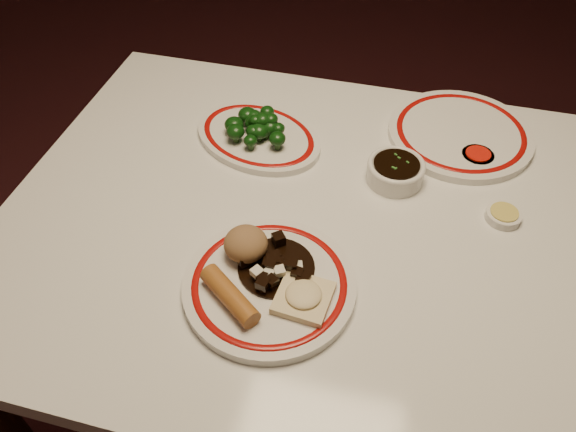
{
  "coord_description": "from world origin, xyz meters",
  "views": [
    {
      "loc": [
        0.1,
        -0.69,
        1.49
      ],
      "look_at": [
        -0.06,
        -0.05,
        0.8
      ],
      "focal_mm": 35.0,
      "sensor_mm": 36.0,
      "label": 1
    }
  ],
  "objects_px": {
    "main_plate": "(269,285)",
    "rice_mound": "(246,244)",
    "broccoli_pile": "(257,125)",
    "soy_bowl": "(395,172)",
    "dining_table": "(327,253)",
    "stirfry_heap": "(276,267)",
    "fried_wonton": "(304,296)",
    "spring_roll": "(230,295)",
    "broccoli_plate": "(258,136)"
  },
  "relations": [
    {
      "from": "main_plate",
      "to": "stirfry_heap",
      "type": "bearing_deg",
      "value": 82.18
    },
    {
      "from": "rice_mound",
      "to": "stirfry_heap",
      "type": "height_order",
      "value": "rice_mound"
    },
    {
      "from": "spring_roll",
      "to": "soy_bowl",
      "type": "height_order",
      "value": "spring_roll"
    },
    {
      "from": "broccoli_plate",
      "to": "broccoli_pile",
      "type": "bearing_deg",
      "value": -156.28
    },
    {
      "from": "main_plate",
      "to": "fried_wonton",
      "type": "relative_size",
      "value": 3.31
    },
    {
      "from": "broccoli_pile",
      "to": "rice_mound",
      "type": "bearing_deg",
      "value": -76.47
    },
    {
      "from": "main_plate",
      "to": "broccoli_pile",
      "type": "bearing_deg",
      "value": 109.55
    },
    {
      "from": "broccoli_plate",
      "to": "broccoli_pile",
      "type": "distance_m",
      "value": 0.03
    },
    {
      "from": "spring_roll",
      "to": "broccoli_plate",
      "type": "xyz_separation_m",
      "value": [
        -0.08,
        0.41,
        -0.02
      ]
    },
    {
      "from": "broccoli_pile",
      "to": "soy_bowl",
      "type": "height_order",
      "value": "broccoli_pile"
    },
    {
      "from": "fried_wonton",
      "to": "broccoli_pile",
      "type": "bearing_deg",
      "value": 116.39
    },
    {
      "from": "rice_mound",
      "to": "stirfry_heap",
      "type": "relative_size",
      "value": 0.56
    },
    {
      "from": "broccoli_pile",
      "to": "broccoli_plate",
      "type": "bearing_deg",
      "value": 23.72
    },
    {
      "from": "spring_roll",
      "to": "soy_bowl",
      "type": "distance_m",
      "value": 0.42
    },
    {
      "from": "spring_roll",
      "to": "fried_wonton",
      "type": "height_order",
      "value": "spring_roll"
    },
    {
      "from": "soy_bowl",
      "to": "rice_mound",
      "type": "bearing_deg",
      "value": -129.27
    },
    {
      "from": "main_plate",
      "to": "fried_wonton",
      "type": "height_order",
      "value": "fried_wonton"
    },
    {
      "from": "main_plate",
      "to": "rice_mound",
      "type": "xyz_separation_m",
      "value": [
        -0.05,
        0.05,
        0.03
      ]
    },
    {
      "from": "fried_wonton",
      "to": "soy_bowl",
      "type": "bearing_deg",
      "value": 72.82
    },
    {
      "from": "dining_table",
      "to": "broccoli_plate",
      "type": "bearing_deg",
      "value": 135.03
    },
    {
      "from": "fried_wonton",
      "to": "broccoli_plate",
      "type": "xyz_separation_m",
      "value": [
        -0.19,
        0.38,
        -0.02
      ]
    },
    {
      "from": "rice_mound",
      "to": "broccoli_pile",
      "type": "height_order",
      "value": "rice_mound"
    },
    {
      "from": "rice_mound",
      "to": "soy_bowl",
      "type": "height_order",
      "value": "rice_mound"
    },
    {
      "from": "main_plate",
      "to": "soy_bowl",
      "type": "distance_m",
      "value": 0.35
    },
    {
      "from": "broccoli_pile",
      "to": "fried_wonton",
      "type": "bearing_deg",
      "value": -63.61
    },
    {
      "from": "spring_roll",
      "to": "fried_wonton",
      "type": "relative_size",
      "value": 1.31
    },
    {
      "from": "rice_mound",
      "to": "fried_wonton",
      "type": "bearing_deg",
      "value": -30.47
    },
    {
      "from": "broccoli_plate",
      "to": "soy_bowl",
      "type": "height_order",
      "value": "soy_bowl"
    },
    {
      "from": "spring_roll",
      "to": "soy_bowl",
      "type": "relative_size",
      "value": 1.09
    },
    {
      "from": "stirfry_heap",
      "to": "soy_bowl",
      "type": "height_order",
      "value": "stirfry_heap"
    },
    {
      "from": "main_plate",
      "to": "broccoli_pile",
      "type": "height_order",
      "value": "broccoli_pile"
    },
    {
      "from": "fried_wonton",
      "to": "broccoli_plate",
      "type": "height_order",
      "value": "fried_wonton"
    },
    {
      "from": "main_plate",
      "to": "spring_roll",
      "type": "xyz_separation_m",
      "value": [
        -0.05,
        -0.05,
        0.02
      ]
    },
    {
      "from": "soy_bowl",
      "to": "broccoli_pile",
      "type": "bearing_deg",
      "value": 170.18
    },
    {
      "from": "dining_table",
      "to": "broccoli_pile",
      "type": "height_order",
      "value": "broccoli_pile"
    },
    {
      "from": "broccoli_plate",
      "to": "rice_mound",
      "type": "bearing_deg",
      "value": -76.83
    },
    {
      "from": "stirfry_heap",
      "to": "broccoli_plate",
      "type": "relative_size",
      "value": 0.39
    },
    {
      "from": "main_plate",
      "to": "rice_mound",
      "type": "relative_size",
      "value": 4.08
    },
    {
      "from": "stirfry_heap",
      "to": "broccoli_pile",
      "type": "distance_m",
      "value": 0.36
    },
    {
      "from": "fried_wonton",
      "to": "stirfry_heap",
      "type": "height_order",
      "value": "stirfry_heap"
    },
    {
      "from": "dining_table",
      "to": "spring_roll",
      "type": "relative_size",
      "value": 10.11
    },
    {
      "from": "dining_table",
      "to": "main_plate",
      "type": "distance_m",
      "value": 0.21
    },
    {
      "from": "stirfry_heap",
      "to": "soy_bowl",
      "type": "bearing_deg",
      "value": 60.72
    },
    {
      "from": "broccoli_plate",
      "to": "broccoli_pile",
      "type": "xyz_separation_m",
      "value": [
        -0.0,
        -0.0,
        0.03
      ]
    },
    {
      "from": "dining_table",
      "to": "spring_roll",
      "type": "height_order",
      "value": "spring_roll"
    },
    {
      "from": "main_plate",
      "to": "soy_bowl",
      "type": "bearing_deg",
      "value": 62.29
    },
    {
      "from": "dining_table",
      "to": "fried_wonton",
      "type": "xyz_separation_m",
      "value": [
        -0.0,
        -0.19,
        0.12
      ]
    },
    {
      "from": "fried_wonton",
      "to": "broccoli_plate",
      "type": "relative_size",
      "value": 0.27
    },
    {
      "from": "dining_table",
      "to": "soy_bowl",
      "type": "relative_size",
      "value": 11.02
    },
    {
      "from": "main_plate",
      "to": "broccoli_plate",
      "type": "relative_size",
      "value": 0.89
    }
  ]
}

